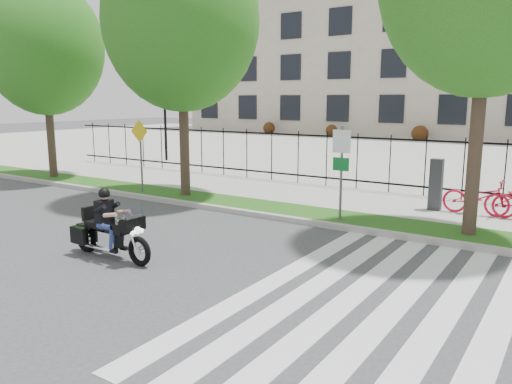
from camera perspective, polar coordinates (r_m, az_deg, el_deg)
The scene contains 14 objects.
ground at distance 10.71m, azimuth -7.96°, elevation -7.72°, with size 120.00×120.00×0.00m, color #3A3A3D.
curb at distance 13.90m, azimuth 3.30°, elevation -3.04°, with size 60.00×0.20×0.15m, color #A19F97.
grass_verge at distance 14.62m, azimuth 4.98°, elevation -2.38°, with size 60.00×1.50×0.15m, color #1A4912.
sidewalk at distance 16.81m, azimuth 9.08°, elevation -0.76°, with size 60.00×3.50×0.15m, color #99978F.
plaza at distance 33.44m, azimuth 21.76°, elevation 4.19°, with size 80.00×34.00×0.10m, color #99978F.
crosswalk_stripes at distance 8.51m, azimuth 17.90°, elevation -13.07°, with size 5.70×8.00×0.01m, color silver, non-canonical shape.
iron_fence at distance 18.23m, azimuth 11.47°, elevation 3.46°, with size 30.00×0.06×2.00m, color black, non-canonical shape.
office_building at distance 53.34m, azimuth 27.22°, elevation 16.60°, with size 60.00×21.90×20.15m.
lamp_post_left at distance 27.14m, azimuth -10.41°, elevation 10.13°, with size 1.06×0.70×4.25m.
street_tree_0 at distance 22.44m, azimuth -23.05°, elevation 14.95°, with size 4.70×4.70×7.93m.
street_tree_1 at distance 16.97m, azimuth -8.55°, elevation 18.78°, with size 5.03×5.03×8.55m.
sign_pole_regulatory at distance 13.38m, azimuth 9.72°, elevation 3.54°, with size 0.50×0.09×2.50m.
sign_pole_warning at distance 17.79m, azimuth -13.08°, elevation 5.15°, with size 0.78×0.09×2.49m.
motorcycle_rider at distance 11.02m, azimuth -16.32°, elevation -4.25°, with size 2.36×0.70×1.82m.
Camera 1 is at (6.80, -7.57, 3.35)m, focal length 35.00 mm.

